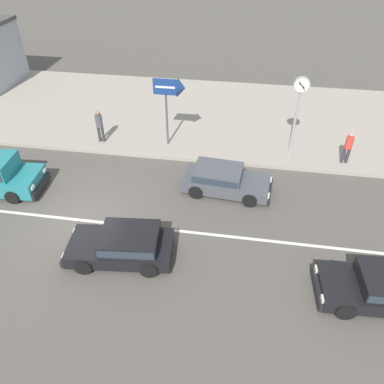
{
  "coord_description": "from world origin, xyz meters",
  "views": [
    {
      "loc": [
        5.79,
        -10.06,
        9.81
      ],
      "look_at": [
        3.97,
        1.43,
        0.8
      ],
      "focal_mm": 35.0,
      "sensor_mm": 36.0,
      "label": 1
    }
  ],
  "objects_px": {
    "pedestrian_mid_kerb": "(99,124)",
    "street_clock": "(299,98)",
    "hatchback_black_5": "(124,244)",
    "hatchback_dark_grey_0": "(223,179)",
    "arrow_signboard": "(178,91)",
    "pedestrian_by_shop": "(348,146)",
    "hatchback_black_4": "(382,287)"
  },
  "relations": [
    {
      "from": "hatchback_dark_grey_0",
      "to": "hatchback_black_4",
      "type": "height_order",
      "value": "same"
    },
    {
      "from": "hatchback_black_5",
      "to": "street_clock",
      "type": "relative_size",
      "value": 0.97
    },
    {
      "from": "hatchback_black_5",
      "to": "street_clock",
      "type": "distance_m",
      "value": 9.79
    },
    {
      "from": "hatchback_black_4",
      "to": "hatchback_black_5",
      "type": "height_order",
      "value": "same"
    },
    {
      "from": "arrow_signboard",
      "to": "pedestrian_by_shop",
      "type": "xyz_separation_m",
      "value": [
        7.95,
        -0.39,
        -1.94
      ]
    },
    {
      "from": "pedestrian_by_shop",
      "to": "pedestrian_mid_kerb",
      "type": "bearing_deg",
      "value": 179.43
    },
    {
      "from": "arrow_signboard",
      "to": "pedestrian_mid_kerb",
      "type": "xyz_separation_m",
      "value": [
        -3.95,
        -0.27,
        -1.87
      ]
    },
    {
      "from": "hatchback_dark_grey_0",
      "to": "pedestrian_mid_kerb",
      "type": "xyz_separation_m",
      "value": [
        -6.46,
        2.96,
        0.55
      ]
    },
    {
      "from": "street_clock",
      "to": "pedestrian_by_shop",
      "type": "distance_m",
      "value": 3.23
    },
    {
      "from": "street_clock",
      "to": "pedestrian_by_shop",
      "type": "height_order",
      "value": "street_clock"
    },
    {
      "from": "street_clock",
      "to": "hatchback_dark_grey_0",
      "type": "bearing_deg",
      "value": -133.52
    },
    {
      "from": "arrow_signboard",
      "to": "pedestrian_by_shop",
      "type": "relative_size",
      "value": 2.16
    },
    {
      "from": "arrow_signboard",
      "to": "pedestrian_mid_kerb",
      "type": "bearing_deg",
      "value": -176.07
    },
    {
      "from": "hatchback_black_5",
      "to": "pedestrian_mid_kerb",
      "type": "height_order",
      "value": "pedestrian_mid_kerb"
    },
    {
      "from": "hatchback_black_5",
      "to": "arrow_signboard",
      "type": "bearing_deg",
      "value": 86.29
    },
    {
      "from": "hatchback_dark_grey_0",
      "to": "arrow_signboard",
      "type": "relative_size",
      "value": 1.13
    },
    {
      "from": "pedestrian_mid_kerb",
      "to": "arrow_signboard",
      "type": "bearing_deg",
      "value": 3.93
    },
    {
      "from": "hatchback_dark_grey_0",
      "to": "hatchback_black_5",
      "type": "xyz_separation_m",
      "value": [
        -3.0,
        -4.32,
        0.0
      ]
    },
    {
      "from": "hatchback_dark_grey_0",
      "to": "arrow_signboard",
      "type": "height_order",
      "value": "arrow_signboard"
    },
    {
      "from": "pedestrian_mid_kerb",
      "to": "street_clock",
      "type": "bearing_deg",
      "value": 0.65
    },
    {
      "from": "hatchback_dark_grey_0",
      "to": "pedestrian_by_shop",
      "type": "distance_m",
      "value": 6.16
    },
    {
      "from": "street_clock",
      "to": "pedestrian_by_shop",
      "type": "relative_size",
      "value": 2.47
    },
    {
      "from": "hatchback_black_4",
      "to": "arrow_signboard",
      "type": "height_order",
      "value": "arrow_signboard"
    },
    {
      "from": "hatchback_black_5",
      "to": "pedestrian_by_shop",
      "type": "height_order",
      "value": "pedestrian_by_shop"
    },
    {
      "from": "hatchback_black_5",
      "to": "street_clock",
      "type": "xyz_separation_m",
      "value": [
        5.92,
        7.39,
        2.49
      ]
    },
    {
      "from": "hatchback_black_5",
      "to": "pedestrian_mid_kerb",
      "type": "relative_size",
      "value": 2.24
    },
    {
      "from": "hatchback_black_4",
      "to": "pedestrian_by_shop",
      "type": "height_order",
      "value": "pedestrian_by_shop"
    },
    {
      "from": "arrow_signboard",
      "to": "pedestrian_by_shop",
      "type": "height_order",
      "value": "arrow_signboard"
    },
    {
      "from": "pedestrian_mid_kerb",
      "to": "pedestrian_by_shop",
      "type": "relative_size",
      "value": 1.07
    },
    {
      "from": "hatchback_dark_grey_0",
      "to": "hatchback_black_4",
      "type": "distance_m",
      "value": 7.14
    },
    {
      "from": "hatchback_dark_grey_0",
      "to": "arrow_signboard",
      "type": "distance_m",
      "value": 4.76
    },
    {
      "from": "pedestrian_by_shop",
      "to": "hatchback_dark_grey_0",
      "type": "bearing_deg",
      "value": -152.38
    }
  ]
}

